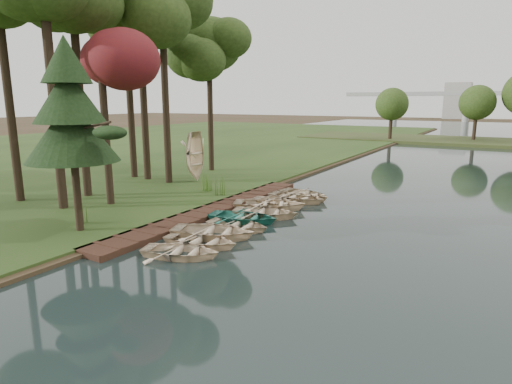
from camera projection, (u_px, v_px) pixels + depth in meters
The scene contains 26 objects.
ground at pixel (239, 217), 21.81m from camera, with size 300.00×300.00×0.00m, color #3D2F1D.
boardwalk at pixel (214, 210), 22.58m from camera, with size 1.60×16.00×0.30m, color #361F14.
peninsula at pixel (480, 142), 59.90m from camera, with size 50.00×14.00×0.45m, color #37401C.
far_trees at pixel (458, 97), 60.27m from camera, with size 45.60×5.60×8.80m.
building_b at pixel (458, 101), 145.19m from camera, with size 8.00×8.00×12.00m, color #A5A5A0.
rowboat_0 at pixel (181, 249), 16.00m from camera, with size 2.14×2.99×0.62m, color beige.
rowboat_1 at pixel (201, 239), 17.19m from camera, with size 2.23×3.12×0.65m, color beige.
rowboat_2 at pixel (213, 230), 18.23m from camera, with size 2.59×3.63×0.75m, color beige.
rowboat_3 at pixel (238, 223), 19.43m from camera, with size 2.13×2.98×0.62m, color beige.
rowboat_4 at pixel (243, 215), 20.59m from camera, with size 2.41×3.38×0.70m, color teal.
rowboat_5 at pixel (265, 211), 21.49m from camera, with size 2.37×3.31×0.69m, color beige.
rowboat_6 at pixel (270, 203), 22.98m from camera, with size 2.77×3.87×0.80m, color beige.
rowboat_7 at pixel (278, 201), 23.72m from camera, with size 2.29×3.21×0.66m, color beige.
rowboat_8 at pixel (297, 196), 24.88m from camera, with size 2.47×3.45×0.72m, color beige.
rowboat_9 at pixel (304, 193), 25.70m from camera, with size 2.44×3.42×0.71m, color beige.
stored_rowboat at pixel (196, 176), 29.84m from camera, with size 2.48×3.47×0.72m, color beige.
tree_2 at pixel (100, 58), 21.82m from camera, with size 3.48×3.48×9.27m.
tree_3 at pixel (139, 4), 28.43m from camera, with size 4.84×4.84×14.05m.
tree_4 at pixel (162, 16), 27.36m from camera, with size 4.18×4.18×12.79m.
tree_5 at pixel (125, 15), 29.43m from camera, with size 5.72×5.72×13.82m.
tree_6 at pixel (209, 54), 32.98m from camera, with size 4.92×4.92×11.24m.
pine_tree at pixel (70, 112), 17.57m from camera, with size 3.80×3.80×8.10m.
reeds_0 at pixel (82, 212), 19.56m from camera, with size 0.60×0.60×1.07m, color #3F661E.
reeds_1 at pixel (220, 186), 25.43m from camera, with size 0.60×0.60×1.15m, color #3F661E.
reeds_2 at pixel (206, 182), 26.58m from camera, with size 0.60×0.60×1.14m, color #3F661E.
reeds_3 at pixel (206, 182), 26.83m from camera, with size 0.60×0.60×1.11m, color #3F661E.
Camera 1 is at (11.45, -17.71, 5.78)m, focal length 30.00 mm.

